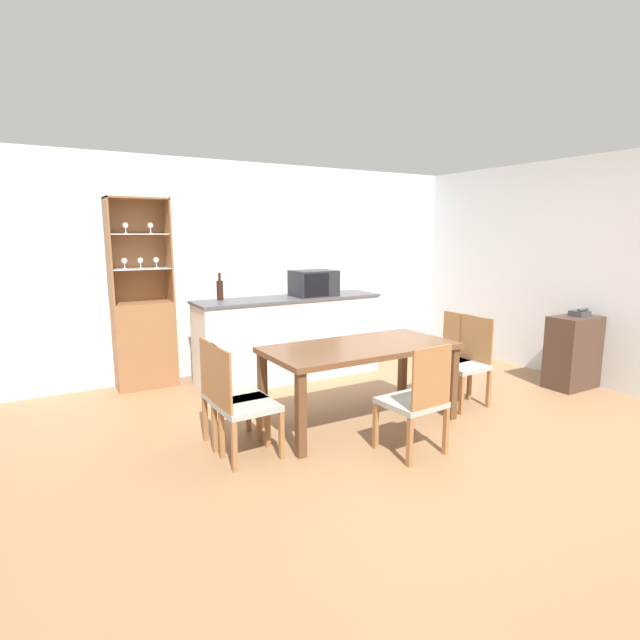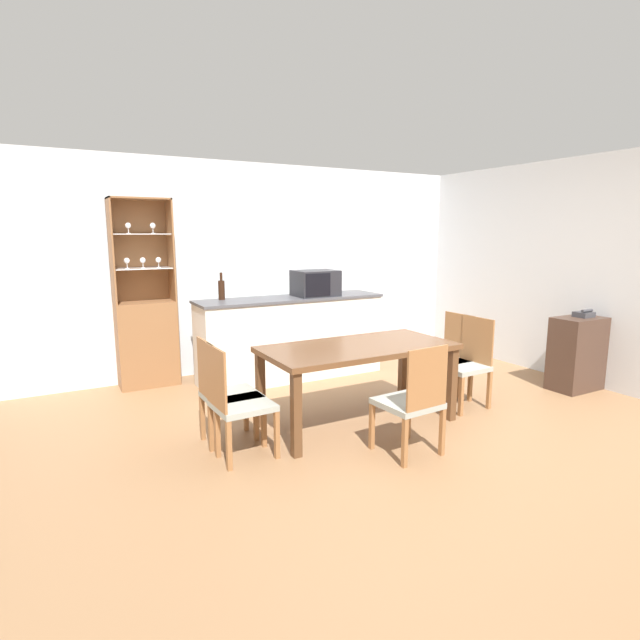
{
  "view_description": "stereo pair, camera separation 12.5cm",
  "coord_description": "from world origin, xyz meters",
  "px_view_note": "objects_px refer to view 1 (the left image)",
  "views": [
    {
      "loc": [
        -2.88,
        -3.22,
        1.7
      ],
      "look_at": [
        -0.33,
        1.13,
        0.82
      ],
      "focal_mm": 28.0,
      "sensor_mm": 36.0,
      "label": 1
    },
    {
      "loc": [
        -2.77,
        -3.28,
        1.7
      ],
      "look_at": [
        -0.33,
        1.13,
        0.82
      ],
      "focal_mm": 28.0,
      "sensor_mm": 36.0,
      "label": 2
    }
  ],
  "objects_px": {
    "dining_table": "(360,354)",
    "microwave": "(314,283)",
    "dining_chair_side_left_near": "(241,403)",
    "side_cabinet": "(573,352)",
    "dining_chair_side_right_near": "(465,363)",
    "dining_chair_side_left_far": "(229,394)",
    "display_cabinet": "(144,331)",
    "wine_bottle": "(220,289)",
    "telephone": "(580,313)",
    "dining_chair_side_right_far": "(447,357)",
    "dining_chair_head_near": "(416,400)"
  },
  "relations": [
    {
      "from": "display_cabinet",
      "to": "microwave",
      "type": "xyz_separation_m",
      "value": [
        1.85,
        -0.55,
        0.48
      ]
    },
    {
      "from": "dining_chair_side_right_far",
      "to": "dining_chair_head_near",
      "type": "distance_m",
      "value": 1.47
    },
    {
      "from": "dining_table",
      "to": "dining_chair_head_near",
      "type": "height_order",
      "value": "dining_chair_head_near"
    },
    {
      "from": "microwave",
      "to": "side_cabinet",
      "type": "height_order",
      "value": "microwave"
    },
    {
      "from": "dining_chair_side_right_far",
      "to": "wine_bottle",
      "type": "height_order",
      "value": "wine_bottle"
    },
    {
      "from": "microwave",
      "to": "wine_bottle",
      "type": "bearing_deg",
      "value": 168.94
    },
    {
      "from": "dining_chair_side_right_far",
      "to": "dining_chair_side_right_near",
      "type": "bearing_deg",
      "value": 177.33
    },
    {
      "from": "dining_chair_head_near",
      "to": "telephone",
      "type": "xyz_separation_m",
      "value": [
        2.7,
        0.42,
        0.4
      ]
    },
    {
      "from": "display_cabinet",
      "to": "dining_chair_side_left_near",
      "type": "bearing_deg",
      "value": -83.65
    },
    {
      "from": "dining_chair_side_left_far",
      "to": "microwave",
      "type": "bearing_deg",
      "value": 130.84
    },
    {
      "from": "dining_table",
      "to": "wine_bottle",
      "type": "relative_size",
      "value": 5.6
    },
    {
      "from": "dining_chair_side_right_far",
      "to": "dining_chair_head_near",
      "type": "bearing_deg",
      "value": 123.85
    },
    {
      "from": "microwave",
      "to": "dining_table",
      "type": "bearing_deg",
      "value": -104.94
    },
    {
      "from": "dining_table",
      "to": "dining_chair_side_right_near",
      "type": "relative_size",
      "value": 1.93
    },
    {
      "from": "dining_table",
      "to": "microwave",
      "type": "bearing_deg",
      "value": 75.06
    },
    {
      "from": "display_cabinet",
      "to": "wine_bottle",
      "type": "relative_size",
      "value": 6.81
    },
    {
      "from": "dining_chair_side_left_near",
      "to": "wine_bottle",
      "type": "relative_size",
      "value": 2.9
    },
    {
      "from": "dining_table",
      "to": "side_cabinet",
      "type": "height_order",
      "value": "side_cabinet"
    },
    {
      "from": "dining_table",
      "to": "microwave",
      "type": "relative_size",
      "value": 3.42
    },
    {
      "from": "dining_chair_side_left_near",
      "to": "microwave",
      "type": "relative_size",
      "value": 1.77
    },
    {
      "from": "microwave",
      "to": "dining_chair_side_right_far",
      "type": "bearing_deg",
      "value": -61.92
    },
    {
      "from": "wine_bottle",
      "to": "display_cabinet",
      "type": "bearing_deg",
      "value": 156.31
    },
    {
      "from": "dining_table",
      "to": "dining_chair_side_left_far",
      "type": "relative_size",
      "value": 1.93
    },
    {
      "from": "display_cabinet",
      "to": "dining_chair_side_right_near",
      "type": "bearing_deg",
      "value": -40.52
    },
    {
      "from": "dining_chair_side_right_near",
      "to": "side_cabinet",
      "type": "height_order",
      "value": "dining_chair_side_right_near"
    },
    {
      "from": "side_cabinet",
      "to": "telephone",
      "type": "distance_m",
      "value": 0.44
    },
    {
      "from": "display_cabinet",
      "to": "dining_chair_side_left_far",
      "type": "bearing_deg",
      "value": -82.85
    },
    {
      "from": "side_cabinet",
      "to": "dining_chair_side_right_far",
      "type": "bearing_deg",
      "value": 162.83
    },
    {
      "from": "microwave",
      "to": "wine_bottle",
      "type": "distance_m",
      "value": 1.1
    },
    {
      "from": "telephone",
      "to": "side_cabinet",
      "type": "bearing_deg",
      "value": 173.67
    },
    {
      "from": "dining_chair_side_right_near",
      "to": "microwave",
      "type": "bearing_deg",
      "value": 22.87
    },
    {
      "from": "dining_chair_head_near",
      "to": "wine_bottle",
      "type": "distance_m",
      "value": 2.69
    },
    {
      "from": "dining_chair_head_near",
      "to": "side_cabinet",
      "type": "relative_size",
      "value": 1.1
    },
    {
      "from": "dining_chair_side_right_near",
      "to": "dining_chair_side_left_far",
      "type": "bearing_deg",
      "value": 82.47
    },
    {
      "from": "dining_chair_side_right_near",
      "to": "wine_bottle",
      "type": "height_order",
      "value": "wine_bottle"
    },
    {
      "from": "dining_chair_side_left_far",
      "to": "microwave",
      "type": "relative_size",
      "value": 1.77
    },
    {
      "from": "dining_chair_side_left_far",
      "to": "display_cabinet",
      "type": "bearing_deg",
      "value": -173.98
    },
    {
      "from": "dining_chair_side_left_near",
      "to": "side_cabinet",
      "type": "relative_size",
      "value": 1.1
    },
    {
      "from": "wine_bottle",
      "to": "dining_chair_side_right_near",
      "type": "bearing_deg",
      "value": -45.8
    },
    {
      "from": "dining_chair_head_near",
      "to": "microwave",
      "type": "distance_m",
      "value": 2.45
    },
    {
      "from": "dining_chair_side_right_far",
      "to": "display_cabinet",
      "type": "bearing_deg",
      "value": 50.13
    },
    {
      "from": "dining_chair_side_right_far",
      "to": "telephone",
      "type": "xyz_separation_m",
      "value": [
        1.52,
        -0.46,
        0.4
      ]
    },
    {
      "from": "wine_bottle",
      "to": "telephone",
      "type": "distance_m",
      "value": 3.98
    },
    {
      "from": "dining_table",
      "to": "telephone",
      "type": "distance_m",
      "value": 2.73
    },
    {
      "from": "dining_table",
      "to": "wine_bottle",
      "type": "xyz_separation_m",
      "value": [
        -0.66,
        1.78,
        0.44
      ]
    },
    {
      "from": "dining_table",
      "to": "telephone",
      "type": "height_order",
      "value": "telephone"
    },
    {
      "from": "telephone",
      "to": "display_cabinet",
      "type": "bearing_deg",
      "value": 149.43
    },
    {
      "from": "wine_bottle",
      "to": "dining_chair_side_left_near",
      "type": "bearing_deg",
      "value": -105.34
    },
    {
      "from": "display_cabinet",
      "to": "dining_chair_side_left_near",
      "type": "distance_m",
      "value": 2.27
    },
    {
      "from": "dining_chair_side_right_near",
      "to": "telephone",
      "type": "xyz_separation_m",
      "value": [
        1.52,
        -0.21,
        0.4
      ]
    }
  ]
}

